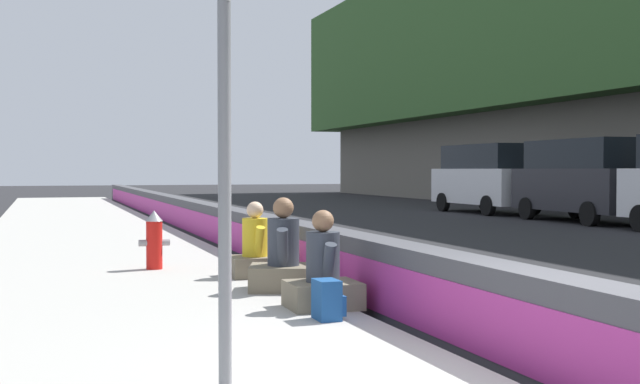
% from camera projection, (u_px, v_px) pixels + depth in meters
% --- Properties ---
extents(jersey_barrier, '(76.00, 0.45, 0.85)m').
position_uv_depth(jersey_barrier, '(581.00, 341.00, 5.65)').
color(jersey_barrier, '#47474C').
rests_on(jersey_barrier, ground_plane).
extents(route_sign_post, '(0.44, 0.09, 3.60)m').
position_uv_depth(route_sign_post, '(225.00, 84.00, 5.37)').
color(route_sign_post, gray).
rests_on(route_sign_post, sidewalk_strip).
extents(fire_hydrant, '(0.26, 0.46, 0.88)m').
position_uv_depth(fire_hydrant, '(154.00, 239.00, 11.98)').
color(fire_hydrant, red).
rests_on(fire_hydrant, sidewalk_strip).
extents(seated_person_foreground, '(0.68, 0.77, 1.06)m').
position_uv_depth(seated_person_foreground, '(323.00, 277.00, 8.61)').
color(seated_person_foreground, '#706651').
rests_on(seated_person_foreground, sidewalk_strip).
extents(seated_person_middle, '(0.93, 1.01, 1.15)m').
position_uv_depth(seated_person_middle, '(283.00, 261.00, 9.89)').
color(seated_person_middle, '#706651').
rests_on(seated_person_middle, sidewalk_strip).
extents(seated_person_rear, '(0.67, 0.77, 1.05)m').
position_uv_depth(seated_person_rear, '(255.00, 253.00, 11.18)').
color(seated_person_rear, '#706651').
rests_on(seated_person_rear, sidewalk_strip).
extents(backpack, '(0.32, 0.28, 0.40)m').
position_uv_depth(backpack, '(328.00, 300.00, 7.95)').
color(backpack, navy).
rests_on(backpack, sidewalk_strip).
extents(parked_car_fourth, '(5.15, 2.20, 2.56)m').
position_uv_depth(parked_car_fourth, '(583.00, 179.00, 24.73)').
color(parked_car_fourth, '#28282D').
rests_on(parked_car_fourth, ground_plane).
extents(parked_car_midline, '(5.12, 2.14, 2.56)m').
position_uv_depth(parked_car_midline, '(487.00, 177.00, 29.91)').
color(parked_car_midline, silver).
rests_on(parked_car_midline, ground_plane).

